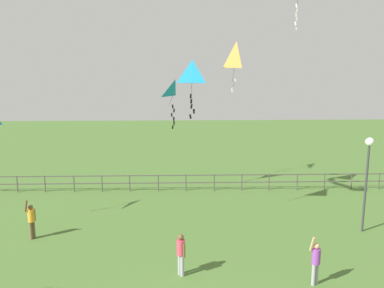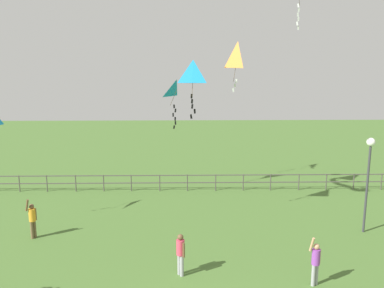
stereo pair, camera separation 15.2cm
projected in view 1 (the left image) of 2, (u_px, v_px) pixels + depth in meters
name	position (u px, v px, depth m)	size (l,w,h in m)	color
lamppost	(368.00, 163.00, 18.38)	(0.36, 0.36, 4.19)	#38383D
person_0	(31.00, 219.00, 18.08)	(0.37, 0.44, 1.77)	brown
person_2	(316.00, 260.00, 14.48)	(0.46, 0.32, 1.76)	#99999E
person_3	(181.00, 252.00, 15.08)	(0.31, 0.39, 1.54)	#99999E
kite_0	(192.00, 75.00, 18.65)	(0.93, 0.91, 2.44)	#198CD1
kite_5	(175.00, 92.00, 22.40)	(0.92, 0.97, 2.58)	#198CD1
kite_8	(236.00, 57.00, 21.16)	(0.85, 0.78, 2.41)	orange
waterfront_railing	(190.00, 180.00, 24.44)	(36.03, 0.06, 0.95)	#4C4742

